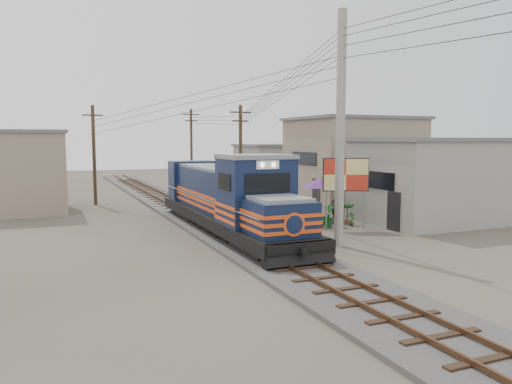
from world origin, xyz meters
name	(u,v)px	position (x,y,z in m)	size (l,w,h in m)	color
ground	(260,250)	(0.00, 0.00, 0.00)	(120.00, 120.00, 0.00)	#473F35
ballast	(195,215)	(0.00, 10.00, 0.08)	(3.60, 70.00, 0.16)	#595651
track	(195,212)	(0.00, 10.00, 0.26)	(1.15, 70.00, 0.12)	#51331E
locomotive	(228,200)	(0.00, 4.04, 1.69)	(2.85, 15.48, 3.84)	black
utility_pole_main	(340,130)	(3.50, -0.50, 5.00)	(0.40, 0.40, 10.00)	#9E9B93
wooden_pole_mid	(241,153)	(4.50, 14.00, 3.68)	(1.60, 0.24, 7.00)	#4C3826
wooden_pole_far	(191,147)	(4.80, 28.00, 3.93)	(1.60, 0.24, 7.50)	#4C3826
wooden_pole_left	(94,153)	(-5.00, 18.00, 3.68)	(1.60, 0.24, 7.00)	#4C3826
power_lines	(198,86)	(-0.14, 8.49, 7.56)	(9.65, 19.00, 3.30)	black
shophouse_front	(429,180)	(11.50, 3.00, 2.36)	(7.35, 6.30, 4.70)	gray
shophouse_mid	(353,160)	(12.50, 12.00, 3.11)	(8.40, 7.35, 6.20)	gray
shophouse_back	(276,167)	(11.00, 22.00, 2.11)	(6.30, 6.30, 4.20)	gray
shophouse_left	(14,171)	(-10.00, 16.00, 2.61)	(6.30, 6.30, 5.20)	gray
billboard	(346,176)	(6.10, 3.02, 2.71)	(2.23, 1.06, 3.67)	#99999E
market_umbrella	(319,183)	(6.48, 6.42, 2.10)	(2.71, 2.71, 2.39)	black
vendor	(336,207)	(6.62, 4.74, 0.86)	(0.63, 0.41, 1.72)	black
plant_nursery	(320,217)	(5.33, 4.27, 0.50)	(3.25, 2.06, 1.10)	#154C1D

